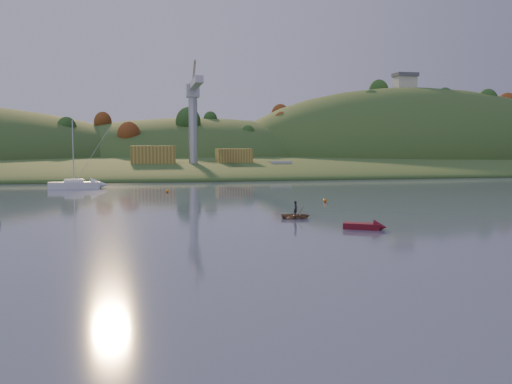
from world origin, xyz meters
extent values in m
plane|color=#37455B|center=(0.00, 0.00, 0.00)|extent=(500.00, 500.00, 0.00)
cube|color=#28471C|center=(0.00, 230.00, 0.00)|extent=(620.00, 220.00, 1.50)
ellipsoid|color=#28471C|center=(0.00, 165.00, 0.00)|extent=(640.00, 150.00, 7.00)
ellipsoid|color=#28471C|center=(10.00, 210.00, 0.00)|extent=(140.00, 120.00, 36.00)
ellipsoid|color=#28471C|center=(95.00, 195.00, 0.00)|extent=(150.00, 130.00, 60.00)
cube|color=beige|center=(95.00, 195.00, 32.50)|extent=(8.00, 6.00, 5.00)
cube|color=#595960|center=(95.00, 195.00, 35.70)|extent=(9.00, 7.00, 1.50)
cube|color=slate|center=(5.00, 122.00, 1.20)|extent=(42.00, 16.00, 2.40)
cube|color=olive|center=(-8.00, 123.00, 4.80)|extent=(11.00, 8.00, 4.80)
cube|color=olive|center=(13.00, 124.00, 4.40)|extent=(9.00, 7.00, 4.00)
cylinder|color=#B7B7BC|center=(2.00, 120.00, 11.40)|extent=(2.20, 2.20, 18.00)
cube|color=#B7B7BC|center=(2.00, 120.00, 20.90)|extent=(3.20, 3.20, 3.20)
cube|color=#B7B7BC|center=(2.00, 111.00, 21.90)|extent=(1.80, 18.00, 1.60)
cube|color=#B7B7BC|center=(2.00, 125.00, 21.90)|extent=(1.80, 10.00, 1.60)
cube|color=white|center=(-22.12, 77.52, 0.58)|extent=(8.65, 3.23, 1.16)
cube|color=white|center=(-22.12, 77.52, 1.21)|extent=(3.32, 2.16, 0.74)
cylinder|color=silver|center=(-22.12, 77.52, 6.46)|extent=(0.18, 0.18, 10.58)
cylinder|color=silver|center=(-22.12, 77.52, 1.46)|extent=(3.38, 0.40, 0.12)
cylinder|color=white|center=(-22.12, 77.52, 1.56)|extent=(2.98, 0.60, 0.36)
imported|color=#8D6D4E|center=(5.10, 32.31, 0.31)|extent=(3.34, 2.62, 0.63)
imported|color=black|center=(5.10, 32.31, 0.79)|extent=(0.46, 0.63, 1.57)
cube|color=#5E0D17|center=(9.06, 23.97, 0.27)|extent=(3.48, 2.75, 0.54)
cone|color=#5E0D17|center=(10.48, 23.16, 0.27)|extent=(1.64, 1.70, 1.31)
cube|color=slate|center=(24.15, 118.00, 0.82)|extent=(12.83, 4.74, 1.64)
cube|color=#B7B7BC|center=(24.15, 118.00, 2.19)|extent=(5.51, 2.81, 2.19)
sphere|color=orange|center=(13.07, 47.04, 0.25)|extent=(0.50, 0.50, 0.50)
sphere|color=orange|center=(-6.73, 66.16, 0.25)|extent=(0.50, 0.50, 0.50)
camera|label=1|loc=(-10.24, -24.37, 7.73)|focal=40.00mm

